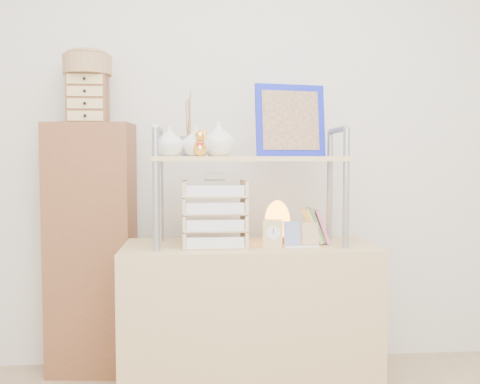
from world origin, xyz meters
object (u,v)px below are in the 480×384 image
object	(u,v)px
desk	(249,321)
salt_lamp	(277,221)
letter_tray	(215,217)
cabinet	(91,249)

from	to	relation	value
desk	salt_lamp	distance (m)	0.51
desk	letter_tray	size ratio (longest dim) A/B	3.49
cabinet	letter_tray	distance (m)	0.80
letter_tray	salt_lamp	world-z (taller)	letter_tray
letter_tray	cabinet	bearing A→B (deg)	148.00
desk	salt_lamp	xyz separation A→B (m)	(0.15, 0.06, 0.48)
salt_lamp	letter_tray	bearing A→B (deg)	-162.16
cabinet	letter_tray	size ratio (longest dim) A/B	3.92
desk	cabinet	xyz separation A→B (m)	(-0.82, 0.37, 0.30)
cabinet	salt_lamp	xyz separation A→B (m)	(0.96, -0.31, 0.18)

